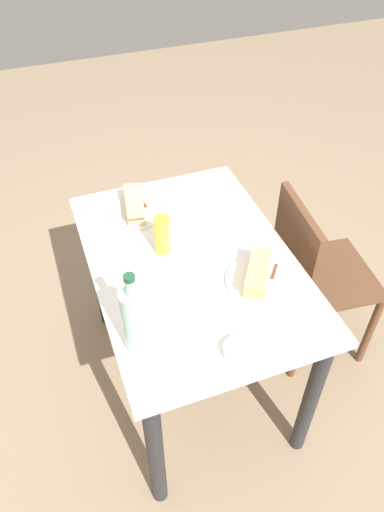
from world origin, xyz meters
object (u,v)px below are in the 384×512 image
Objects in this scene: water_bottle at (135,320)px; baguette_sandwich_near at (258,273)px; dining_table at (192,285)px; chair_far at (311,272)px; plate_near at (257,281)px; knife_near at (272,279)px; beer_glass at (162,235)px; plate_far at (135,212)px; olive_bowl at (239,350)px; baguette_sandwich_far at (134,204)px; knife_far at (146,208)px.

baguette_sandwich_near is at bearing 103.93° from water_bottle.
dining_table is 1.22× the size of chair_far.
dining_table is 4.80× the size of plate_near.
beer_glass is (-0.29, -0.31, 0.06)m from knife_near.
olive_bowl reaches higher than plate_far.
baguette_sandwich_far is (-0.34, -0.13, 0.19)m from dining_table.
beer_glass is at bearing -136.31° from baguette_sandwich_near.
chair_far reaches higher than knife_near.
dining_table is 0.34m from knife_near.
dining_table is at bearing -89.09° from chair_far.
baguette_sandwich_near is 0.60m from baguette_sandwich_far.
baguette_sandwich_far is 0.78m from olive_bowl.
chair_far is (-0.01, 0.56, -0.14)m from dining_table.
plate_near is at bearing 103.93° from water_bottle.
baguette_sandwich_far is at bearing -171.22° from olive_bowl.
chair_far reaches higher than plate_far.
plate_near is 2.27× the size of olive_bowl.
baguette_sandwich_far is at bearing -86.70° from knife_far.
plate_far is at bearing -171.22° from olive_bowl.
water_bottle reaches higher than baguette_sandwich_near.
knife_far is (-0.00, 0.05, 0.01)m from plate_far.
plate_far is at bearing -149.93° from baguette_sandwich_near.
olive_bowl reaches higher than plate_near.
olive_bowl is (0.23, -0.23, -0.00)m from knife_near.
plate_near is 1.52× the size of knife_near.
plate_near is at bearing 30.07° from baguette_sandwich_far.
knife_near is (0.02, 0.05, 0.01)m from plate_near.
olive_bowl is at bearing -44.85° from knife_near.
knife_far is at bearing -166.96° from dining_table.
baguette_sandwich_near is at bearing 25.83° from knife_far.
knife_near is at bearing 100.63° from water_bottle.
water_bottle is (0.64, -0.16, 0.08)m from baguette_sandwich_far.
plate_near reaches higher than dining_table.
knife_near is at bearing 47.49° from dining_table.
baguette_sandwich_near is at bearing -90.00° from plate_near.
beer_glass is at bearing -136.31° from plate_near.
water_bottle reaches higher than olive_bowl.
plate_near is at bearing 30.07° from plate_far.
plate_far is 1.44× the size of beer_glass.
chair_far is 0.74m from beer_glass.
plate_near is 1.23× the size of knife_far.
dining_table is 7.29× the size of knife_near.
chair_far reaches higher than knife_far.
plate_far is at bearing -147.04° from knife_near.
baguette_sandwich_far is (-0.52, -0.30, 0.00)m from baguette_sandwich_near.
plate_far is 1.23× the size of knife_far.
plate_far is at bearing -149.93° from plate_near.
plate_near is (0.20, -0.39, 0.28)m from chair_far.
water_bottle is at bearing -18.37° from knife_far.
knife_far is (-0.33, -0.64, 0.29)m from chair_far.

